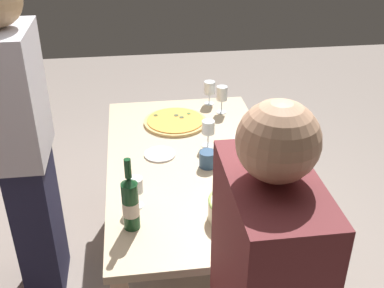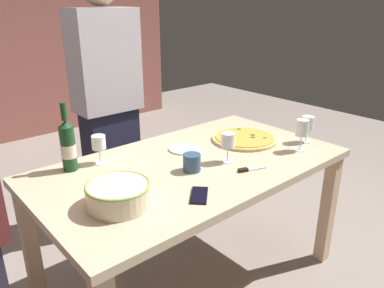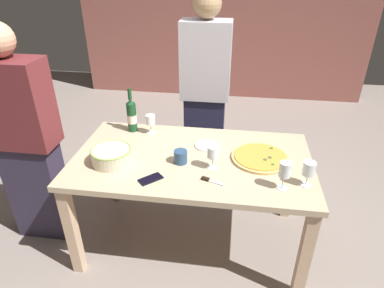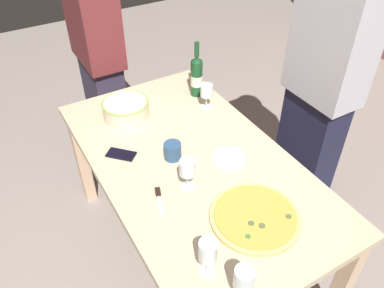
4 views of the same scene
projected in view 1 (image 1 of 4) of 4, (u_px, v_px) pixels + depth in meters
ground_plane at (192, 265)px, 2.92m from camera, size 8.00×8.00×0.00m
dining_table at (192, 175)px, 2.60m from camera, size 1.60×0.90×0.75m
pizza at (175, 122)px, 2.93m from camera, size 0.39×0.39×0.03m
serving_bowl at (238, 208)px, 2.10m from camera, size 0.26×0.26×0.10m
wine_bottle at (130, 203)px, 2.01m from camera, size 0.07×0.07×0.34m
wine_glass_near_pizza at (208, 129)px, 2.64m from camera, size 0.07×0.07×0.16m
wine_glass_by_bottle at (210, 88)px, 3.14m from camera, size 0.07×0.07×0.16m
wine_glass_far_left at (222, 94)px, 3.01m from camera, size 0.07×0.07×0.18m
wine_glass_far_right at (135, 186)px, 2.15m from camera, size 0.07×0.07×0.15m
cup_amber at (208, 159)px, 2.48m from camera, size 0.09×0.09×0.09m
side_plate at (160, 154)px, 2.60m from camera, size 0.17×0.17×0.01m
cell_phone at (255, 178)px, 2.40m from camera, size 0.15×0.15×0.01m
pizza_knife at (233, 144)px, 2.70m from camera, size 0.15×0.07×0.02m
person_host at (25, 149)px, 2.38m from camera, size 0.41×0.24×1.74m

